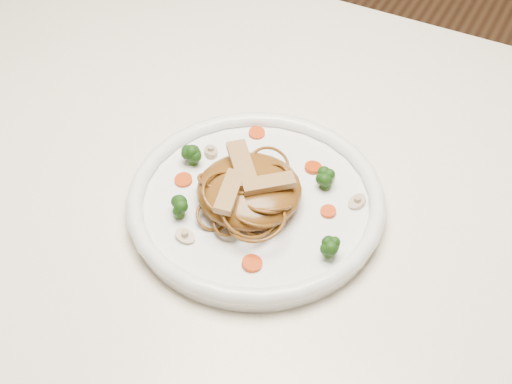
% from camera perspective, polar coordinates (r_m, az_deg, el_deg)
% --- Properties ---
extents(table, '(1.20, 0.80, 0.75)m').
position_cam_1_polar(table, '(0.96, 0.87, -1.73)').
color(table, white).
rests_on(table, ground).
extents(plate, '(0.33, 0.33, 0.02)m').
position_cam_1_polar(plate, '(0.83, -0.00, -1.06)').
color(plate, white).
rests_on(plate, table).
extents(noodle_mound, '(0.14, 0.14, 0.04)m').
position_cam_1_polar(noodle_mound, '(0.81, -0.56, 0.15)').
color(noodle_mound, brown).
rests_on(noodle_mound, plate).
extents(chicken_a, '(0.06, 0.05, 0.01)m').
position_cam_1_polar(chicken_a, '(0.78, 1.01, 0.71)').
color(chicken_a, '#A3814D').
rests_on(chicken_a, noodle_mound).
extents(chicken_b, '(0.06, 0.07, 0.01)m').
position_cam_1_polar(chicken_b, '(0.80, -1.12, 2.23)').
color(chicken_b, '#A3814D').
rests_on(chicken_b, noodle_mound).
extents(chicken_c, '(0.03, 0.06, 0.01)m').
position_cam_1_polar(chicken_c, '(0.78, -2.18, 0.02)').
color(chicken_c, '#A3814D').
rests_on(chicken_c, noodle_mound).
extents(broccoli_0, '(0.02, 0.02, 0.03)m').
position_cam_1_polar(broccoli_0, '(0.83, 5.71, 1.04)').
color(broccoli_0, '#1A400D').
rests_on(broccoli_0, plate).
extents(broccoli_1, '(0.03, 0.03, 0.03)m').
position_cam_1_polar(broccoli_1, '(0.86, -5.17, 3.13)').
color(broccoli_1, '#1A400D').
rests_on(broccoli_1, plate).
extents(broccoli_2, '(0.03, 0.03, 0.03)m').
position_cam_1_polar(broccoli_2, '(0.80, -6.31, -1.15)').
color(broccoli_2, '#1A400D').
rests_on(broccoli_2, plate).
extents(broccoli_3, '(0.04, 0.04, 0.03)m').
position_cam_1_polar(broccoli_3, '(0.76, 5.98, -4.24)').
color(broccoli_3, '#1A400D').
rests_on(broccoli_3, plate).
extents(carrot_0, '(0.02, 0.02, 0.00)m').
position_cam_1_polar(carrot_0, '(0.86, 4.66, 2.00)').
color(carrot_0, '#C43107').
rests_on(carrot_0, plate).
extents(carrot_1, '(0.03, 0.03, 0.00)m').
position_cam_1_polar(carrot_1, '(0.85, -5.90, 0.97)').
color(carrot_1, '#C43107').
rests_on(carrot_1, plate).
extents(carrot_2, '(0.02, 0.02, 0.00)m').
position_cam_1_polar(carrot_2, '(0.81, 5.87, -1.59)').
color(carrot_2, '#C43107').
rests_on(carrot_2, plate).
extents(carrot_3, '(0.02, 0.02, 0.00)m').
position_cam_1_polar(carrot_3, '(0.91, 0.06, 4.80)').
color(carrot_3, '#C43107').
rests_on(carrot_3, plate).
extents(carrot_4, '(0.03, 0.03, 0.00)m').
position_cam_1_polar(carrot_4, '(0.76, -0.32, -5.81)').
color(carrot_4, '#C43107').
rests_on(carrot_4, plate).
extents(mushroom_0, '(0.03, 0.03, 0.01)m').
position_cam_1_polar(mushroom_0, '(0.79, -5.77, -3.61)').
color(mushroom_0, beige).
rests_on(mushroom_0, plate).
extents(mushroom_1, '(0.03, 0.03, 0.01)m').
position_cam_1_polar(mushroom_1, '(0.83, 8.19, -0.81)').
color(mushroom_1, beige).
rests_on(mushroom_1, plate).
extents(mushroom_2, '(0.03, 0.03, 0.01)m').
position_cam_1_polar(mushroom_2, '(0.88, -3.68, 3.28)').
color(mushroom_2, beige).
rests_on(mushroom_2, plate).
extents(mushroom_3, '(0.03, 0.03, 0.01)m').
position_cam_1_polar(mushroom_3, '(0.85, 5.82, 1.26)').
color(mushroom_3, beige).
rests_on(mushroom_3, plate).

